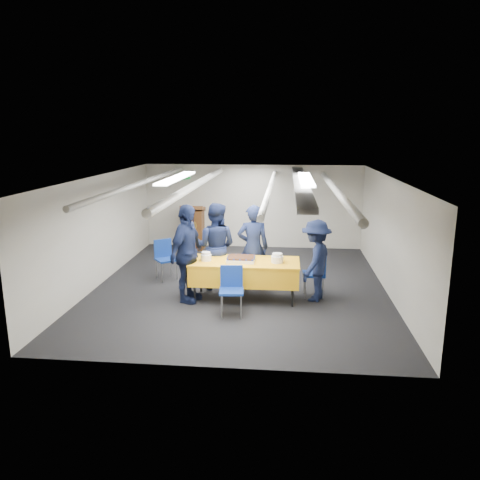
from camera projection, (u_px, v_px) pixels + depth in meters
name	position (u px, v px, depth m)	size (l,w,h in m)	color
ground	(240.00, 286.00, 9.88)	(7.00, 7.00, 0.00)	black
room_shell	(247.00, 198.00, 9.85)	(6.00, 7.00, 2.30)	beige
serving_table	(245.00, 271.00, 9.01)	(2.09, 0.90, 0.77)	black
sheet_cake	(241.00, 259.00, 8.93)	(0.54, 0.42, 0.09)	white
plate_stack_left	(206.00, 257.00, 8.96)	(0.21, 0.21, 0.17)	white
plate_stack_right	(277.00, 258.00, 8.83)	(0.23, 0.23, 0.18)	white
podium	(193.00, 227.00, 12.84)	(0.62, 0.53, 1.25)	brown
chair_near	(231.00, 285.00, 8.29)	(0.46, 0.46, 0.87)	gray
chair_right	(318.00, 270.00, 9.18)	(0.43, 0.43, 0.87)	gray
chair_left	(165.00, 255.00, 10.30)	(0.59, 0.59, 0.87)	gray
sailor_a	(253.00, 248.00, 9.52)	(0.64, 0.42, 1.76)	black
sailor_b	(215.00, 246.00, 9.57)	(0.87, 0.68, 1.79)	black
sailor_c	(187.00, 254.00, 8.82)	(1.10, 0.46, 1.88)	black
sailor_d	(316.00, 261.00, 8.92)	(1.02, 0.58, 1.57)	black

